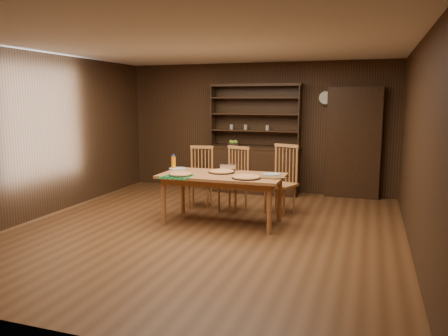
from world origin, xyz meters
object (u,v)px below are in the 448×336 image
(china_hutch, at_px, (254,163))
(chair_center, at_px, (235,177))
(chair_right, at_px, (283,177))
(dining_table, at_px, (222,180))
(chair_left, at_px, (201,174))
(juice_bottle, at_px, (173,162))

(china_hutch, relative_size, chair_center, 2.01)
(chair_center, xyz_separation_m, chair_right, (0.80, 0.10, 0.03))
(dining_table, bearing_deg, china_hutch, 92.91)
(chair_left, bearing_deg, chair_center, -19.33)
(dining_table, distance_m, chair_left, 1.18)
(chair_center, relative_size, chair_right, 0.96)
(china_hutch, height_order, chair_center, china_hutch)
(chair_center, distance_m, juice_bottle, 1.08)
(dining_table, bearing_deg, chair_left, 127.53)
(dining_table, bearing_deg, juice_bottle, 164.20)
(chair_center, height_order, chair_right, chair_right)
(china_hutch, bearing_deg, juice_bottle, -111.45)
(china_hutch, xyz_separation_m, juice_bottle, (-0.81, -2.06, 0.26))
(dining_table, height_order, chair_right, chair_right)
(chair_right, relative_size, juice_bottle, 4.89)
(dining_table, xyz_separation_m, chair_left, (-0.72, 0.93, -0.11))
(dining_table, xyz_separation_m, chair_right, (0.74, 0.93, -0.06))
(china_hutch, height_order, chair_right, china_hutch)
(chair_left, xyz_separation_m, chair_right, (1.46, -0.01, 0.04))
(dining_table, xyz_separation_m, juice_bottle, (-0.93, 0.26, 0.19))
(chair_left, distance_m, juice_bottle, 0.76)
(chair_right, bearing_deg, chair_left, -160.89)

